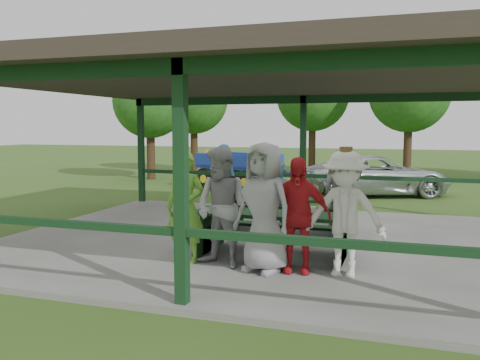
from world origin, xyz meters
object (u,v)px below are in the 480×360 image
(contestant_grey_mid, at_px, (264,207))
(pickup_truck, at_px, (378,176))
(picnic_table_near, at_px, (273,228))
(spectator_lblue, at_px, (277,191))
(contestant_grey_left, at_px, (222,207))
(spectator_grey, at_px, (339,188))
(contestant_green, at_px, (185,207))
(picnic_table_far, at_px, (284,209))
(farm_trailer, at_px, (239,170))
(contestant_red, at_px, (296,215))
(contestant_white_fedora, at_px, (345,214))
(spectator_blue, at_px, (223,180))

(contestant_grey_mid, bearing_deg, pickup_truck, 103.64)
(picnic_table_near, xyz_separation_m, spectator_lblue, (-0.64, 2.84, 0.26))
(contestant_grey_left, bearing_deg, contestant_grey_mid, 11.11)
(picnic_table_near, height_order, contestant_grey_mid, contestant_grey_mid)
(picnic_table_near, xyz_separation_m, spectator_grey, (0.74, 2.93, 0.37))
(spectator_grey, bearing_deg, spectator_lblue, 23.45)
(contestant_green, height_order, contestant_grey_left, contestant_grey_left)
(contestant_grey_mid, bearing_deg, picnic_table_far, 117.35)
(farm_trailer, bearing_deg, contestant_red, -46.96)
(picnic_table_near, xyz_separation_m, picnic_table_far, (-0.29, 2.00, -0.00))
(contestant_green, height_order, pickup_truck, contestant_green)
(picnic_table_near, bearing_deg, spectator_grey, 75.91)
(contestant_white_fedora, distance_m, spectator_blue, 5.45)
(spectator_blue, relative_size, spectator_grey, 1.05)
(spectator_blue, bearing_deg, spectator_lblue, 135.01)
(pickup_truck, bearing_deg, spectator_lblue, 142.44)
(contestant_grey_left, distance_m, farm_trailer, 10.70)
(picnic_table_far, xyz_separation_m, farm_trailer, (-3.43, 7.35, 0.13))
(spectator_lblue, xyz_separation_m, spectator_grey, (1.38, 0.09, 0.11))
(contestant_white_fedora, bearing_deg, contestant_grey_left, -175.04)
(spectator_blue, xyz_separation_m, farm_trailer, (-1.56, 5.92, -0.29))
(contestant_green, xyz_separation_m, contestant_grey_mid, (1.35, -0.15, 0.08))
(spectator_lblue, bearing_deg, contestant_red, 119.70)
(picnic_table_far, xyz_separation_m, contestant_red, (0.86, -2.80, 0.40))
(contestant_red, bearing_deg, contestant_grey_left, 176.31)
(contestant_green, height_order, contestant_white_fedora, contestant_white_fedora)
(contestant_grey_mid, bearing_deg, contestant_grey_left, -165.76)
(contestant_grey_mid, height_order, contestant_red, contestant_grey_mid)
(contestant_green, xyz_separation_m, spectator_grey, (2.00, 3.72, -0.05))
(contestant_red, height_order, spectator_blue, spectator_blue)
(contestant_grey_mid, xyz_separation_m, pickup_truck, (1.11, 10.23, -0.42))
(contestant_grey_left, height_order, contestant_red, contestant_grey_left)
(contestant_grey_left, distance_m, pickup_truck, 10.33)
(contestant_green, xyz_separation_m, pickup_truck, (2.47, 10.08, -0.34))
(contestant_green, bearing_deg, spectator_lblue, 81.04)
(contestant_green, xyz_separation_m, farm_trailer, (-2.46, 10.14, -0.30))
(picnic_table_far, relative_size, pickup_truck, 0.55)
(spectator_blue, bearing_deg, contestant_white_fedora, 105.76)
(contestant_green, relative_size, contestant_grey_left, 0.96)
(contestant_grey_left, xyz_separation_m, pickup_truck, (1.80, 10.16, -0.38))
(contestant_green, height_order, contestant_red, contestant_green)
(picnic_table_near, height_order, contestant_white_fedora, contestant_white_fedora)
(picnic_table_far, xyz_separation_m, pickup_truck, (1.50, 7.29, 0.08))
(picnic_table_far, relative_size, contestant_green, 1.46)
(contestant_grey_left, relative_size, spectator_grey, 1.11)
(contestant_white_fedora, xyz_separation_m, farm_trailer, (-5.00, 10.14, -0.32))
(picnic_table_near, distance_m, picnic_table_far, 2.02)
(spectator_grey, distance_m, pickup_truck, 6.38)
(picnic_table_far, distance_m, contestant_grey_mid, 3.01)
(contestant_grey_mid, bearing_deg, spectator_lblue, 120.92)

